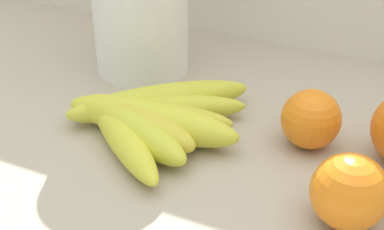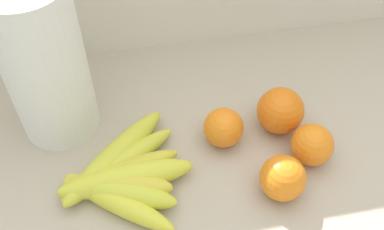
{
  "view_description": "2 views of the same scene",
  "coord_description": "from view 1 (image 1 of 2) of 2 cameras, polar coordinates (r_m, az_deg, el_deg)",
  "views": [
    {
      "loc": [
        0.07,
        -0.45,
        1.2
      ],
      "look_at": [
        -0.14,
        0.0,
        0.9
      ],
      "focal_mm": 51.93,
      "sensor_mm": 36.0,
      "label": 1
    },
    {
      "loc": [
        -0.17,
        -0.39,
        1.47
      ],
      "look_at": [
        -0.08,
        0.05,
        0.95
      ],
      "focal_mm": 44.15,
      "sensor_mm": 36.0,
      "label": 2
    }
  ],
  "objects": [
    {
      "name": "wall_back",
      "position": [
        0.96,
        16.42,
        -5.61
      ],
      "size": [
        2.28,
        0.06,
        1.3
      ],
      "primitive_type": "cube",
      "color": "silver",
      "rests_on": "ground"
    },
    {
      "name": "banana_bunch",
      "position": [
        0.61,
        -4.76,
        -0.28
      ],
      "size": [
        0.21,
        0.24,
        0.04
      ],
      "color": "yellow",
      "rests_on": "counter"
    },
    {
      "name": "orange_far_right",
      "position": [
        0.6,
        12.12,
        -0.42
      ],
      "size": [
        0.06,
        0.06,
        0.06
      ],
      "primitive_type": "sphere",
      "color": "orange",
      "rests_on": "counter"
    },
    {
      "name": "orange_right",
      "position": [
        0.5,
        15.85,
        -7.6
      ],
      "size": [
        0.07,
        0.07,
        0.07
      ],
      "primitive_type": "sphere",
      "color": "orange",
      "rests_on": "counter"
    }
  ]
}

